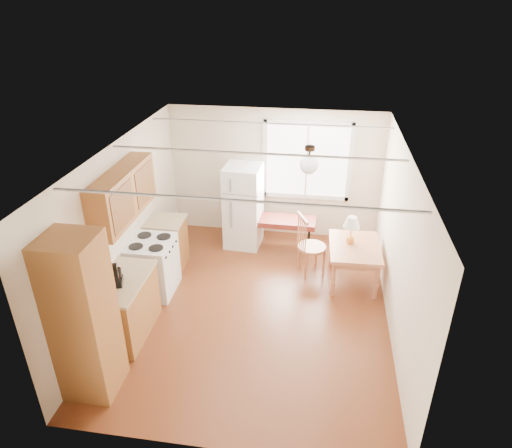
% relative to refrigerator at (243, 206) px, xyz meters
% --- Properties ---
extents(room_shell, '(4.60, 5.60, 2.62)m').
position_rel_refrigerator_xyz_m(room_shell, '(0.52, -1.93, 0.46)').
color(room_shell, '#4E2110').
rests_on(room_shell, ground).
extents(kitchen_run, '(0.65, 3.40, 2.20)m').
position_rel_refrigerator_xyz_m(kitchen_run, '(-1.20, -2.56, 0.05)').
color(kitchen_run, brown).
rests_on(kitchen_run, ground).
extents(window_unit, '(1.64, 0.05, 1.51)m').
position_rel_refrigerator_xyz_m(window_unit, '(1.12, 0.55, 0.76)').
color(window_unit, white).
rests_on(window_unit, room_shell).
extents(pendant_light, '(0.26, 0.26, 0.40)m').
position_rel_refrigerator_xyz_m(pendant_light, '(1.22, -1.53, 1.45)').
color(pendant_light, black).
rests_on(pendant_light, room_shell).
extents(refrigerator, '(0.69, 0.70, 1.58)m').
position_rel_refrigerator_xyz_m(refrigerator, '(0.00, 0.00, 0.00)').
color(refrigerator, white).
rests_on(refrigerator, ground).
extents(bench, '(1.32, 0.50, 0.61)m').
position_rel_refrigerator_xyz_m(bench, '(0.70, -0.04, -0.25)').
color(bench, maroon).
rests_on(bench, ground).
extents(dining_table, '(0.84, 1.10, 0.68)m').
position_rel_refrigerator_xyz_m(dining_table, '(2.02, -0.98, -0.22)').
color(dining_table, '#AC6542').
rests_on(dining_table, ground).
extents(chair, '(0.54, 0.53, 1.09)m').
position_rel_refrigerator_xyz_m(chair, '(1.23, -0.85, -0.16)').
color(chair, '#AC6542').
rests_on(chair, ground).
extents(table_lamp, '(0.27, 0.27, 0.47)m').
position_rel_refrigerator_xyz_m(table_lamp, '(1.94, -0.88, 0.23)').
color(table_lamp, '#C1893E').
rests_on(table_lamp, dining_table).
extents(coffee_maker, '(0.24, 0.28, 0.36)m').
position_rel_refrigerator_xyz_m(coffee_maker, '(-1.20, -2.90, 0.24)').
color(coffee_maker, black).
rests_on(coffee_maker, kitchen_run).
extents(kettle, '(0.12, 0.12, 0.24)m').
position_rel_refrigerator_xyz_m(kettle, '(-1.21, -2.87, 0.21)').
color(kettle, red).
rests_on(kettle, kitchen_run).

